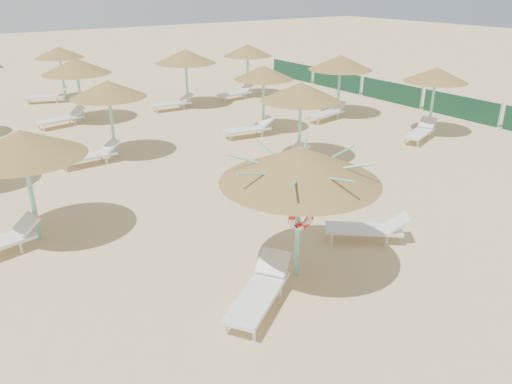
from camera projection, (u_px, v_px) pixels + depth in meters
ground at (307, 272)px, 10.65m from camera, size 120.00×120.00×0.00m
main_palapa at (300, 165)px, 9.58m from camera, size 3.17×3.17×2.84m
lounger_main_a at (260, 291)px, 9.38m from camera, size 2.08×1.68×0.76m
lounger_main_b at (369, 228)px, 11.82m from camera, size 1.85×1.67×0.70m
palapa_field at (174, 75)px, 19.59m from camera, size 19.51×18.00×2.72m
windbreak_fence at (391, 92)px, 25.33m from camera, size 0.08×19.84×1.10m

